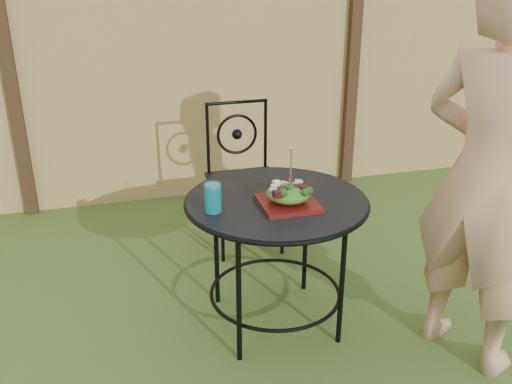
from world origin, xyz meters
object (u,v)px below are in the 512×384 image
at_px(patio_chair, 243,172).
at_px(salad_plate, 288,203).
at_px(diner, 489,178).
at_px(patio_table, 276,224).

relative_size(patio_chair, salad_plate, 3.52).
xyz_separation_m(patio_chair, diner, (0.77, -1.44, 0.42)).
height_order(diner, salad_plate, diner).
bearing_deg(patio_table, diner, -29.48).
bearing_deg(salad_plate, patio_chair, 87.84).
bearing_deg(patio_table, patio_chair, 85.96).
bearing_deg(diner, salad_plate, 39.09).
relative_size(diner, salad_plate, 6.88).
distance_m(patio_table, diner, 1.02).
distance_m(patio_table, salad_plate, 0.18).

